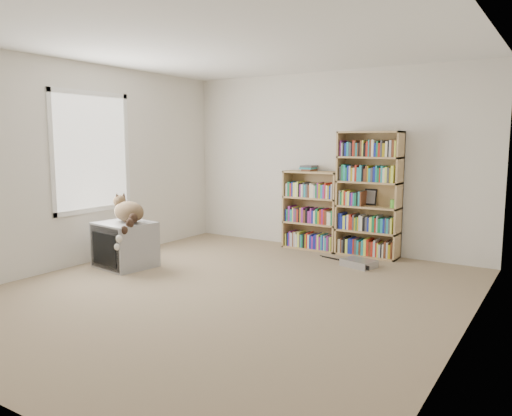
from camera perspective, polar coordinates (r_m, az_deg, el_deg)
The scene contains 16 objects.
floor at distance 5.19m, azimuth -3.24°, elevation -9.64°, with size 4.50×5.00×0.01m, color gray.
wall_back at distance 7.14m, azimuth 8.51°, elevation 5.26°, with size 4.50×0.02×2.50m, color silver.
wall_left at distance 6.54m, azimuth -19.62°, elevation 4.67°, with size 0.02×5.00×2.50m, color silver.
wall_right at distance 4.08m, azimuth 23.25°, elevation 2.88°, with size 0.02×5.00×2.50m, color silver.
ceiling at distance 5.04m, azimuth -3.47°, elevation 18.58°, with size 4.50×5.00×0.02m, color white.
window at distance 6.65m, azimuth -18.25°, elevation 6.07°, with size 0.02×1.22×1.52m, color white.
crt_tv at distance 6.36m, azimuth -14.67°, elevation -4.07°, with size 0.71×0.66×0.56m.
cat at distance 6.23m, azimuth -14.45°, elevation -0.80°, with size 0.66×0.65×0.56m.
bookcase_tall at distance 6.81m, azimuth 12.79°, elevation 1.22°, with size 0.83×0.30×1.67m.
bookcase_short at distance 7.17m, azimuth 6.44°, elevation -0.61°, with size 0.81×0.30×1.12m.
book_stack at distance 7.15m, azimuth 6.12°, elevation 4.55°, with size 0.19×0.25×0.08m, color red.
green_mug at distance 6.69m, azimuth 15.52°, elevation 0.48°, with size 0.10×0.10×0.11m, color #59C438.
framed_print at distance 6.89m, azimuth 12.97°, elevation 1.24°, with size 0.16×0.01×0.22m, color black.
dvd_player at distance 6.33m, azimuth 11.67°, elevation -6.18°, with size 0.39×0.28×0.09m, color #B2B2B7.
wall_outlet at distance 6.98m, azimuth -15.73°, elevation -2.70°, with size 0.01×0.08×0.13m, color silver.
floor_cables at distance 6.56m, azimuth 6.80°, elevation -5.93°, with size 1.20×0.70×0.01m, color black, non-canonical shape.
Camera 1 is at (2.90, -4.02, 1.55)m, focal length 35.00 mm.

